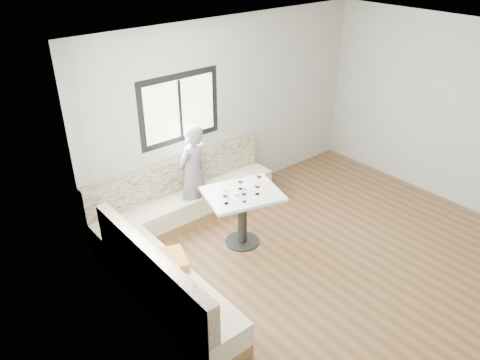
% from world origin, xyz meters
% --- Properties ---
extents(room, '(5.01, 5.01, 2.81)m').
position_xyz_m(room, '(-0.08, 0.08, 1.41)').
color(room, brown).
rests_on(room, ground).
extents(banquette, '(2.90, 2.80, 0.95)m').
position_xyz_m(banquette, '(-1.59, 1.63, 0.33)').
color(banquette, olive).
rests_on(banquette, ground).
extents(table, '(1.15, 1.00, 0.80)m').
position_xyz_m(table, '(-0.78, 1.27, 0.60)').
color(table, black).
rests_on(table, ground).
extents(person, '(0.64, 0.51, 1.52)m').
position_xyz_m(person, '(-0.95, 2.17, 0.76)').
color(person, slate).
rests_on(person, ground).
extents(olive_ramekin, '(0.09, 0.09, 0.03)m').
position_xyz_m(olive_ramekin, '(-0.89, 1.28, 0.82)').
color(olive_ramekin, white).
rests_on(olive_ramekin, table).
extents(wine_glass_a, '(0.08, 0.08, 0.18)m').
position_xyz_m(wine_glass_a, '(-1.12, 1.19, 0.93)').
color(wine_glass_a, white).
rests_on(wine_glass_a, table).
extents(wine_glass_b, '(0.08, 0.08, 0.18)m').
position_xyz_m(wine_glass_b, '(-0.91, 1.08, 0.93)').
color(wine_glass_b, white).
rests_on(wine_glass_b, table).
extents(wine_glass_c, '(0.08, 0.08, 0.18)m').
position_xyz_m(wine_glass_c, '(-0.66, 1.12, 0.93)').
color(wine_glass_c, white).
rests_on(wine_glass_c, table).
extents(wine_glass_d, '(0.08, 0.08, 0.18)m').
position_xyz_m(wine_glass_d, '(-0.74, 1.36, 0.93)').
color(wine_glass_d, white).
rests_on(wine_glass_d, table).
extents(wine_glass_e, '(0.08, 0.08, 0.18)m').
position_xyz_m(wine_glass_e, '(-0.46, 1.31, 0.93)').
color(wine_glass_e, white).
rests_on(wine_glass_e, table).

